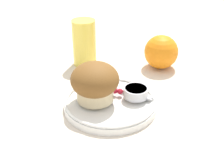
{
  "coord_description": "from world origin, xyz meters",
  "views": [
    {
      "loc": [
        0.13,
        -0.53,
        0.36
      ],
      "look_at": [
        0.01,
        0.04,
        0.06
      ],
      "focal_mm": 50.0,
      "sensor_mm": 36.0,
      "label": 1
    }
  ],
  "objects_px": {
    "muffin": "(95,82)",
    "butter_knife": "(112,85)",
    "orange_fruit": "(161,52)",
    "juice_glass": "(84,43)"
  },
  "relations": [
    {
      "from": "muffin",
      "to": "orange_fruit",
      "type": "bearing_deg",
      "value": 60.72
    },
    {
      "from": "juice_glass",
      "to": "butter_knife",
      "type": "bearing_deg",
      "value": -54.07
    },
    {
      "from": "juice_glass",
      "to": "muffin",
      "type": "bearing_deg",
      "value": -68.62
    },
    {
      "from": "muffin",
      "to": "butter_knife",
      "type": "xyz_separation_m",
      "value": [
        0.02,
        0.06,
        -0.04
      ]
    },
    {
      "from": "orange_fruit",
      "to": "juice_glass",
      "type": "bearing_deg",
      "value": -175.01
    },
    {
      "from": "butter_knife",
      "to": "juice_glass",
      "type": "relative_size",
      "value": 1.56
    },
    {
      "from": "butter_knife",
      "to": "orange_fruit",
      "type": "relative_size",
      "value": 2.16
    },
    {
      "from": "butter_knife",
      "to": "juice_glass",
      "type": "height_order",
      "value": "juice_glass"
    },
    {
      "from": "muffin",
      "to": "butter_knife",
      "type": "relative_size",
      "value": 0.52
    },
    {
      "from": "orange_fruit",
      "to": "juice_glass",
      "type": "relative_size",
      "value": 0.72
    }
  ]
}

